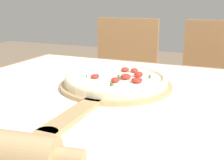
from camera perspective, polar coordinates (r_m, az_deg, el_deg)
dining_table at (r=0.84m, az=-1.14°, el=-10.59°), size 1.11×0.98×0.75m
towel_cloth at (r=0.79m, az=-1.18°, el=-3.06°), size 1.03×0.90×0.00m
pizza_peel at (r=0.83m, az=0.10°, el=-1.52°), size 0.34×0.55×0.01m
pizza at (r=0.85m, az=0.83°, el=0.18°), size 0.31×0.31×0.04m
chair_left at (r=1.70m, az=2.08°, el=-0.57°), size 0.42×0.42×0.91m
chair_right at (r=1.60m, az=19.93°, el=-2.61°), size 0.42×0.42×0.91m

